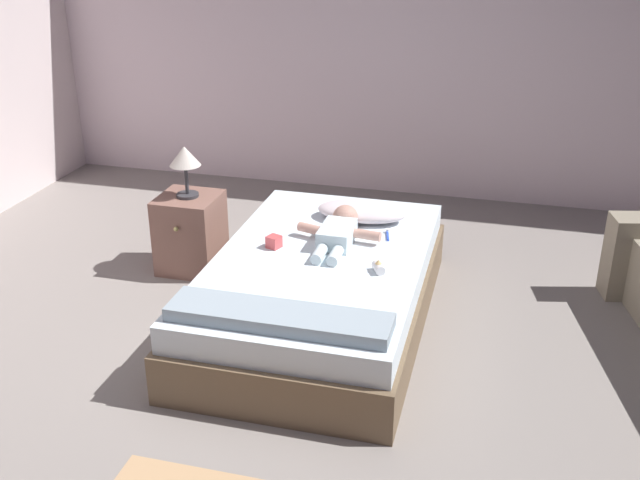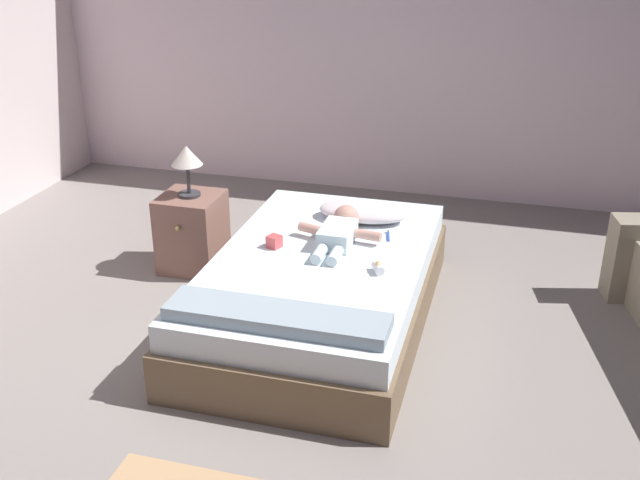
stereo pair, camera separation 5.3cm
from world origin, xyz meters
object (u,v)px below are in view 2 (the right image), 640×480
at_px(nightstand, 192,232).
at_px(baby_bottle, 378,268).
at_px(bed, 320,290).
at_px(pillow, 363,212).
at_px(lamp, 187,159).
at_px(toothbrush, 388,235).
at_px(baby, 339,231).
at_px(toy_block, 274,242).

height_order(nightstand, baby_bottle, nightstand).
xyz_separation_m(bed, nightstand, (-1.00, 0.47, 0.05)).
height_order(pillow, lamp, lamp).
bearing_deg(baby_bottle, toothbrush, 94.13).
bearing_deg(toothbrush, baby, -152.56).
xyz_separation_m(nightstand, lamp, (0.00, 0.00, 0.51)).
bearing_deg(baby, baby_bottle, -49.07).
height_order(bed, lamp, lamp).
bearing_deg(baby, toy_block, -150.79).
bearing_deg(pillow, baby, -100.09).
height_order(baby, toothbrush, baby).
height_order(baby, toy_block, baby).
bearing_deg(baby_bottle, baby, 130.93).
xyz_separation_m(pillow, baby_bottle, (0.24, -0.70, -0.02)).
distance_m(nightstand, baby_bottle, 1.49).
height_order(bed, toy_block, toy_block).
xyz_separation_m(toothbrush, lamp, (-1.32, 0.10, 0.33)).
bearing_deg(toy_block, lamp, 149.51).
bearing_deg(baby_bottle, pillow, 108.92).
bearing_deg(baby, bed, -102.45).
xyz_separation_m(pillow, lamp, (-1.12, -0.12, 0.28)).
distance_m(pillow, toy_block, 0.67).
distance_m(baby, lamp, 1.12).
xyz_separation_m(bed, baby_bottle, (0.35, -0.11, 0.24)).
bearing_deg(pillow, lamp, -174.02).
distance_m(lamp, toy_block, 0.89).
relative_size(baby, baby_bottle, 5.67).
height_order(bed, baby, baby).
relative_size(nightstand, toy_block, 5.56).
distance_m(bed, pillow, 0.65).
height_order(toy_block, baby_bottle, baby_bottle).
xyz_separation_m(pillow, toothbrush, (0.20, -0.21, -0.05)).
bearing_deg(lamp, bed, -25.02).
height_order(pillow, nightstand, pillow).
height_order(baby, nightstand, baby).
relative_size(pillow, toy_block, 6.05).
distance_m(bed, nightstand, 1.11).
distance_m(bed, toy_block, 0.38).
bearing_deg(toy_block, baby, 29.21).
height_order(baby, lamp, lamp).
relative_size(lamp, baby_bottle, 3.15).
bearing_deg(lamp, toothbrush, -4.12).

